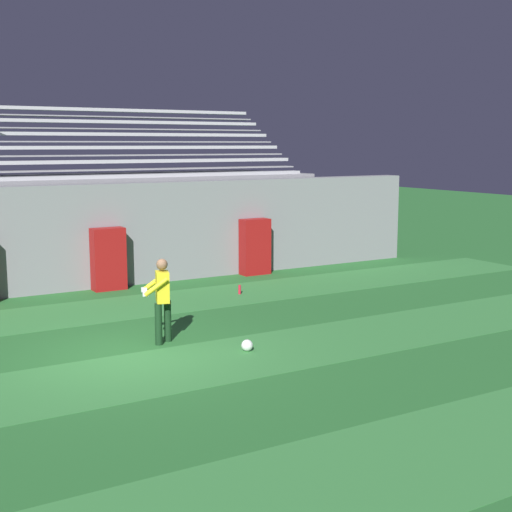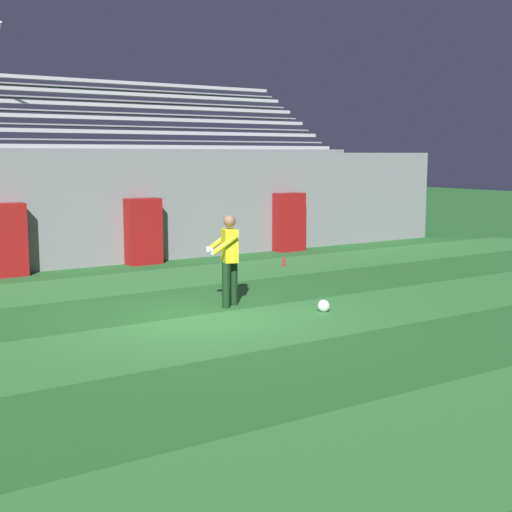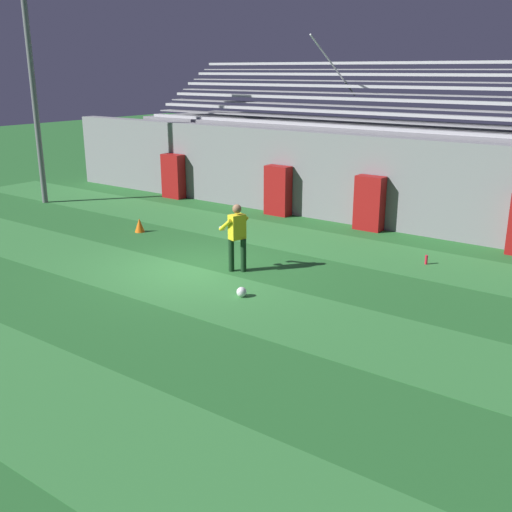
# 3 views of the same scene
# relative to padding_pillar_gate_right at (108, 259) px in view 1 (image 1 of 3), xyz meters

# --- Properties ---
(ground_plane) EXTENTS (80.00, 80.00, 0.00)m
(ground_plane) POSITION_rel_padding_pillar_gate_right_xyz_m (-1.68, -5.95, -0.83)
(ground_plane) COLOR #286B2D
(turf_stripe_near) EXTENTS (28.00, 2.43, 0.01)m
(turf_stripe_near) POSITION_rel_padding_pillar_gate_right_xyz_m (-1.68, -11.95, -0.83)
(turf_stripe_near) COLOR #38843D
(turf_stripe_near) RESTS_ON ground
(turf_stripe_mid) EXTENTS (28.00, 2.43, 0.01)m
(turf_stripe_mid) POSITION_rel_padding_pillar_gate_right_xyz_m (-1.68, -7.08, -0.83)
(turf_stripe_mid) COLOR #38843D
(turf_stripe_mid) RESTS_ON ground
(turf_stripe_far) EXTENTS (28.00, 2.43, 0.01)m
(turf_stripe_far) POSITION_rel_padding_pillar_gate_right_xyz_m (-1.68, -2.21, -0.83)
(turf_stripe_far) COLOR #38843D
(turf_stripe_far) RESTS_ON ground
(back_wall) EXTENTS (24.00, 0.60, 2.80)m
(back_wall) POSITION_rel_padding_pillar_gate_right_xyz_m (-1.68, 0.55, 0.57)
(back_wall) COLOR gray
(back_wall) RESTS_ON ground
(padding_pillar_gate_right) EXTENTS (0.87, 0.44, 1.66)m
(padding_pillar_gate_right) POSITION_rel_padding_pillar_gate_right_xyz_m (0.00, 0.00, 0.00)
(padding_pillar_gate_right) COLOR maroon
(padding_pillar_gate_right) RESTS_ON ground
(padding_pillar_far_right) EXTENTS (0.87, 0.44, 1.66)m
(padding_pillar_far_right) POSITION_rel_padding_pillar_gate_right_xyz_m (4.52, 0.00, 0.00)
(padding_pillar_far_right) COLOR maroon
(padding_pillar_far_right) RESTS_ON ground
(bleacher_stand) EXTENTS (18.00, 4.75, 5.83)m
(bleacher_stand) POSITION_rel_padding_pillar_gate_right_xyz_m (-1.68, 3.24, 0.68)
(bleacher_stand) COLOR gray
(bleacher_stand) RESTS_ON ground
(goalkeeper) EXTENTS (0.67, 0.69, 1.67)m
(goalkeeper) POSITION_rel_padding_pillar_gate_right_xyz_m (-0.82, -5.52, 0.12)
(goalkeeper) COLOR #143319
(goalkeeper) RESTS_ON ground
(soccer_ball) EXTENTS (0.22, 0.22, 0.22)m
(soccer_ball) POSITION_rel_padding_pillar_gate_right_xyz_m (0.33, -6.83, -0.72)
(soccer_ball) COLOR white
(soccer_ball) RESTS_ON ground
(water_bottle) EXTENTS (0.07, 0.07, 0.24)m
(water_bottle) POSITION_rel_padding_pillar_gate_right_xyz_m (2.72, -2.27, -0.71)
(water_bottle) COLOR red
(water_bottle) RESTS_ON ground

